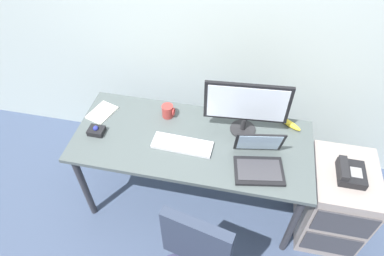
% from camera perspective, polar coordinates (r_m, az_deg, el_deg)
% --- Properties ---
extents(ground_plane, '(8.00, 8.00, 0.00)m').
position_cam_1_polar(ground_plane, '(2.94, 0.00, -11.67)').
color(ground_plane, '#3B4964').
extents(back_wall, '(6.00, 0.10, 2.80)m').
position_cam_1_polar(back_wall, '(2.49, 3.47, 20.29)').
color(back_wall, '#B2C0BB').
rests_on(back_wall, ground).
extents(desk, '(1.65, 0.70, 0.75)m').
position_cam_1_polar(desk, '(2.40, 0.00, -3.26)').
color(desk, '#485151').
rests_on(desk, ground).
extents(file_cabinet, '(0.42, 0.53, 0.69)m').
position_cam_1_polar(file_cabinet, '(2.72, 22.77, -11.46)').
color(file_cabinet, gray).
rests_on(file_cabinet, ground).
extents(desk_phone, '(0.17, 0.20, 0.09)m').
position_cam_1_polar(desk_phone, '(2.41, 25.18, -6.87)').
color(desk_phone, black).
rests_on(desk_phone, file_cabinet).
extents(monitor_main, '(0.57, 0.18, 0.41)m').
position_cam_1_polar(monitor_main, '(2.26, 9.19, 3.82)').
color(monitor_main, '#262628').
rests_on(monitor_main, desk).
extents(keyboard, '(0.41, 0.15, 0.03)m').
position_cam_1_polar(keyboard, '(2.29, -1.65, -2.82)').
color(keyboard, silver).
rests_on(keyboard, desk).
extents(laptop, '(0.35, 0.34, 0.23)m').
position_cam_1_polar(laptop, '(2.20, 11.25, -5.37)').
color(laptop, black).
rests_on(laptop, desk).
extents(trackball_mouse, '(0.11, 0.09, 0.07)m').
position_cam_1_polar(trackball_mouse, '(2.46, -15.87, -0.41)').
color(trackball_mouse, black).
rests_on(trackball_mouse, desk).
extents(coffee_mug, '(0.09, 0.08, 0.10)m').
position_cam_1_polar(coffee_mug, '(2.47, -4.08, 2.88)').
color(coffee_mug, '#98342F').
rests_on(coffee_mug, desk).
extents(paper_notepad, '(0.21, 0.24, 0.01)m').
position_cam_1_polar(paper_notepad, '(2.61, -14.97, 2.54)').
color(paper_notepad, white).
rests_on(paper_notepad, desk).
extents(banana, '(0.18, 0.14, 0.04)m').
position_cam_1_polar(banana, '(2.52, 16.12, 0.74)').
color(banana, yellow).
rests_on(banana, desk).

